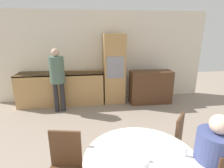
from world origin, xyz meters
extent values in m
cube|color=silver|center=(0.00, 5.00, 1.30)|extent=(6.39, 0.05, 2.60)
cube|color=tan|center=(-1.17, 4.66, 0.46)|extent=(2.36, 0.60, 0.91)
cube|color=black|center=(-1.17, 4.66, 0.90)|extent=(2.36, 0.60, 0.03)
cube|color=tan|center=(0.35, 4.67, 0.98)|extent=(0.59, 0.58, 1.97)
cube|color=gray|center=(0.35, 4.37, 1.08)|extent=(0.47, 0.01, 0.60)
cube|color=#51331E|center=(1.39, 4.41, 0.47)|extent=(1.19, 0.45, 0.95)
cylinder|color=silver|center=(0.15, 1.24, 0.73)|extent=(1.23, 1.23, 0.03)
cube|color=#51331E|center=(-0.67, 1.59, 0.68)|extent=(0.38, 0.10, 0.48)
cylinder|color=#51331E|center=(0.71, 2.13, 0.21)|extent=(0.04, 0.04, 0.42)
cylinder|color=#51331E|center=(0.50, 1.88, 0.21)|extent=(0.04, 0.04, 0.42)
cylinder|color=#51331E|center=(0.95, 1.92, 0.21)|extent=(0.04, 0.04, 0.42)
cylinder|color=#51331E|center=(0.74, 1.67, 0.21)|extent=(0.04, 0.04, 0.42)
cube|color=#51331E|center=(0.72, 1.90, 0.43)|extent=(0.56, 0.56, 0.02)
cube|color=#51331E|center=(0.86, 1.78, 0.68)|extent=(0.27, 0.31, 0.48)
cylinder|color=#3D477A|center=(0.88, 1.13, 0.80)|extent=(0.38, 0.38, 0.52)
sphere|color=beige|center=(0.88, 1.13, 1.16)|extent=(0.20, 0.20, 0.20)
cylinder|color=#262628|center=(-1.23, 4.14, 0.39)|extent=(0.12, 0.12, 0.79)
cylinder|color=#262628|center=(-1.07, 4.14, 0.39)|extent=(0.12, 0.12, 0.79)
cylinder|color=#4C6656|center=(-1.15, 4.14, 1.11)|extent=(0.36, 0.36, 0.66)
sphere|color=tan|center=(-1.15, 4.14, 1.54)|extent=(0.20, 0.20, 0.20)
cylinder|color=silver|center=(0.15, 1.17, 0.78)|extent=(0.13, 0.13, 0.05)
cylinder|color=white|center=(0.62, 1.21, 0.79)|extent=(0.03, 0.03, 0.07)
cylinder|color=silver|center=(0.62, 1.21, 0.83)|extent=(0.03, 0.03, 0.01)
camera|label=1|loc=(-0.36, -0.23, 2.02)|focal=28.00mm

